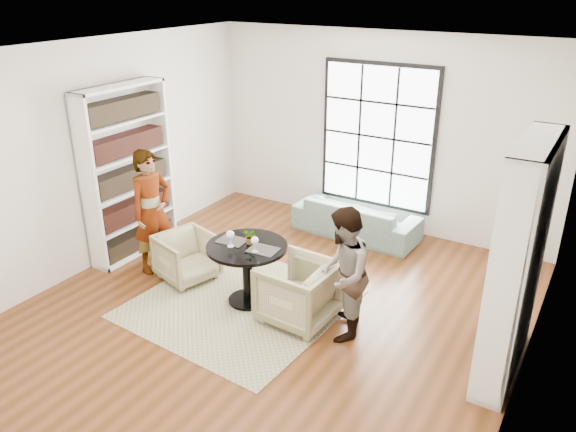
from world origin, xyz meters
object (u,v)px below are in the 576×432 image
Objects in this scene: wine_glass_right at (255,241)px; armchair_left at (187,257)px; armchair_right at (298,292)px; wine_glass_left at (230,235)px; person_left at (152,211)px; sofa at (356,218)px; person_right at (343,274)px; pedestal_table at (247,261)px; flower_centerpiece at (251,236)px.

armchair_left is at bearing 172.38° from wine_glass_right.
wine_glass_left is at bearing -79.43° from armchair_right.
wine_glass_left is at bearing -88.36° from person_left.
wine_glass_right reaches higher than sofa.
person_left is 1.12× the size of person_right.
wine_glass_right is at bearing -85.94° from person_left.
armchair_left is at bearing 167.64° from wine_glass_left.
wine_glass_left reaches higher than pedestal_table.
armchair_left is at bearing 63.84° from sofa.
wine_glass_left is at bearing -139.30° from pedestal_table.
wine_glass_right is at bearing -78.38° from armchair_right.
person_left reaches higher than pedestal_table.
person_left reaches higher than wine_glass_left.
wine_glass_right is at bearing -105.14° from person_right.
person_right reaches higher than sofa.
wine_glass_left is (-1.41, -0.11, 0.17)m from person_right.
person_left is 1.43m from wine_glass_left.
pedestal_table is 0.41m from wine_glass_right.
sofa is 2.37× the size of armchair_right.
person_left reaches higher than flower_centerpiece.
person_left is 8.16× the size of wine_glass_left.
person_left is at bearing -110.89° from person_right.
armchair_left is 1.17m from flower_centerpiece.
wine_glass_right reaches higher than armchair_right.
sofa is 3.09m from person_left.
sofa is 9.27× the size of wine_glass_left.
armchair_left reaches higher than sofa.
flower_centerpiece is (1.03, -0.01, 0.55)m from armchair_left.
pedestal_table is 1.59m from person_left.
sofa is at bearing 82.90° from flower_centerpiece.
flower_centerpiece is at bearing 48.89° from wine_glass_left.
wine_glass_left reaches higher than flower_centerpiece.
person_left is at bearing 177.56° from pedestal_table.
person_left reaches higher than armchair_left.
wine_glass_left is at bearing 82.80° from sofa.
armchair_left is 1.73m from armchair_right.
armchair_left is at bearing -111.29° from person_right.
wine_glass_left is at bearing -131.11° from flower_centerpiece.
pedestal_table is 1.28m from person_right.
person_left is at bearing 54.74° from sofa.
flower_centerpiece reaches higher than armchair_right.
person_right reaches higher than wine_glass_left.
person_right reaches higher than wine_glass_right.
armchair_left is 2.32m from person_right.
pedestal_table is at bearing -109.92° from person_right.
wine_glass_right is (0.32, 0.03, -0.01)m from wine_glass_left.
person_right is at bearing 4.41° from wine_glass_left.
person_right is (2.83, -0.08, -0.09)m from person_left.
wine_glass_right is at bearing -80.97° from armchair_left.
armchair_right is 4.14× the size of flower_centerpiece.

